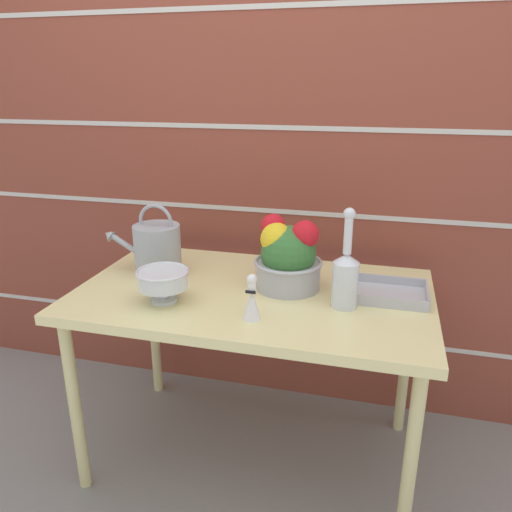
% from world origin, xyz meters
% --- Properties ---
extents(ground_plane, '(12.00, 12.00, 0.00)m').
position_xyz_m(ground_plane, '(0.00, 0.00, 0.00)').
color(ground_plane, gray).
extents(brick_wall, '(3.60, 0.08, 2.20)m').
position_xyz_m(brick_wall, '(0.00, 0.51, 1.10)').
color(brick_wall, brown).
rests_on(brick_wall, ground_plane).
extents(patio_table, '(1.28, 0.77, 0.74)m').
position_xyz_m(patio_table, '(0.00, 0.00, 0.67)').
color(patio_table, beige).
rests_on(patio_table, ground_plane).
extents(watering_can, '(0.33, 0.18, 0.28)m').
position_xyz_m(watering_can, '(-0.42, 0.08, 0.84)').
color(watering_can, '#9EA3A8').
rests_on(watering_can, patio_table).
extents(crystal_pedestal_bowl, '(0.18, 0.18, 0.12)m').
position_xyz_m(crystal_pedestal_bowl, '(-0.28, -0.17, 0.82)').
color(crystal_pedestal_bowl, silver).
rests_on(crystal_pedestal_bowl, patio_table).
extents(flower_planter, '(0.25, 0.25, 0.27)m').
position_xyz_m(flower_planter, '(0.11, 0.06, 0.86)').
color(flower_planter, '#ADADB2').
rests_on(flower_planter, patio_table).
extents(glass_decanter, '(0.09, 0.09, 0.34)m').
position_xyz_m(glass_decanter, '(0.33, -0.06, 0.85)').
color(glass_decanter, silver).
rests_on(glass_decanter, patio_table).
extents(figurine_vase, '(0.06, 0.06, 0.15)m').
position_xyz_m(figurine_vase, '(0.06, -0.22, 0.80)').
color(figurine_vase, white).
rests_on(figurine_vase, patio_table).
extents(wire_tray, '(0.31, 0.21, 0.04)m').
position_xyz_m(wire_tray, '(0.46, 0.07, 0.75)').
color(wire_tray, '#B7B7BC').
rests_on(wire_tray, patio_table).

